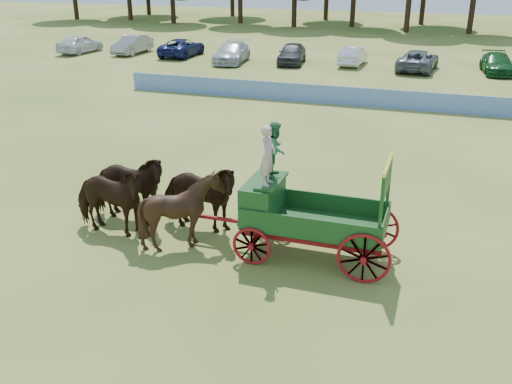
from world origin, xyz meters
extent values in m
plane|color=#A89A4C|center=(0.00, 0.00, 0.00)|extent=(160.00, 160.00, 0.00)
imported|color=#32190E|center=(-4.23, -0.43, 1.10)|extent=(2.65, 1.27, 2.21)
imported|color=#32190E|center=(-4.23, 0.67, 1.10)|extent=(2.72, 1.44, 2.21)
imported|color=#32190E|center=(-1.83, -0.43, 1.11)|extent=(2.18, 1.98, 2.21)
imported|color=#32190E|center=(-1.83, 0.67, 1.10)|extent=(2.64, 1.24, 2.21)
cube|color=maroon|center=(0.37, 0.12, 0.60)|extent=(0.12, 2.00, 0.12)
cube|color=maroon|center=(3.37, 0.12, 0.60)|extent=(0.12, 2.00, 0.12)
cube|color=maroon|center=(1.87, -0.43, 0.72)|extent=(3.80, 0.10, 0.12)
cube|color=maroon|center=(1.87, 0.67, 0.72)|extent=(3.80, 0.10, 0.12)
cube|color=maroon|center=(-0.53, 0.12, 0.75)|extent=(2.80, 0.09, 0.09)
cube|color=#1B4A18|center=(1.87, 0.12, 1.00)|extent=(3.80, 1.80, 0.10)
cube|color=#1B4A18|center=(1.87, -0.76, 1.30)|extent=(3.80, 0.06, 0.55)
cube|color=#1B4A18|center=(1.87, 1.00, 1.30)|extent=(3.80, 0.06, 0.55)
cube|color=#1B4A18|center=(3.75, 0.12, 1.30)|extent=(0.06, 1.80, 0.55)
cube|color=#1B4A18|center=(0.37, 0.12, 1.55)|extent=(0.85, 1.70, 1.05)
cube|color=#1B4A18|center=(0.62, 0.12, 2.12)|extent=(0.55, 1.50, 0.08)
cube|color=#1B4A18|center=(-0.01, 0.12, 1.35)|extent=(0.10, 1.60, 0.65)
cube|color=#1B4A18|center=(0.17, 0.12, 1.05)|extent=(0.55, 1.60, 0.06)
cube|color=#1B4A18|center=(3.67, -0.68, 1.95)|extent=(0.08, 0.08, 1.80)
cube|color=#1B4A18|center=(3.67, 0.92, 1.95)|extent=(0.08, 0.08, 1.80)
cube|color=#1B4A18|center=(3.67, 0.12, 2.55)|extent=(0.07, 1.75, 0.75)
cube|color=yellow|center=(3.67, 0.12, 2.95)|extent=(0.08, 1.80, 0.09)
cube|color=yellow|center=(3.63, 0.12, 2.55)|extent=(0.02, 1.30, 0.12)
torus|color=maroon|center=(0.37, -0.83, 0.55)|extent=(1.09, 0.09, 1.09)
torus|color=maroon|center=(0.37, 1.07, 0.55)|extent=(1.09, 0.09, 1.09)
torus|color=maroon|center=(3.37, -0.83, 0.70)|extent=(1.39, 0.09, 1.39)
torus|color=maroon|center=(3.37, 1.07, 0.70)|extent=(1.39, 0.09, 1.39)
imported|color=beige|center=(0.62, -0.23, 2.96)|extent=(0.38, 0.59, 1.60)
imported|color=#296E41|center=(0.62, 0.47, 2.92)|extent=(0.57, 0.74, 1.52)
cube|color=#214EB4|center=(-1.00, 18.00, 0.53)|extent=(26.00, 0.08, 1.05)
imported|color=silver|center=(-26.00, 29.64, 0.80)|extent=(2.24, 4.83, 1.60)
imported|color=gray|center=(-21.44, 30.73, 0.77)|extent=(1.73, 4.72, 1.54)
imported|color=navy|center=(-16.77, 30.87, 0.73)|extent=(2.43, 5.26, 1.46)
imported|color=silver|center=(-11.66, 29.26, 0.78)|extent=(2.77, 5.57, 1.56)
imported|color=#333338|center=(-7.00, 30.23, 0.80)|extent=(2.48, 4.92, 1.61)
imported|color=silver|center=(-2.34, 31.14, 0.71)|extent=(1.69, 4.38, 1.42)
imported|color=slate|center=(2.58, 30.37, 0.75)|extent=(2.95, 5.61, 1.50)
imported|color=#144C1E|center=(8.07, 31.03, 0.70)|extent=(2.45, 5.01, 1.40)
cylinder|color=#382314|center=(-44.00, 54.94, 2.25)|extent=(0.60, 0.60, 4.49)
cylinder|color=#382314|center=(-36.54, 56.37, 2.15)|extent=(0.60, 0.60, 4.29)
cylinder|color=#382314|center=(-29.33, 54.68, 2.11)|extent=(0.60, 0.60, 4.21)
cylinder|color=#382314|center=(-21.18, 57.31, 2.75)|extent=(0.60, 0.60, 5.50)
cylinder|color=#382314|center=(-13.63, 55.46, 2.18)|extent=(0.60, 0.60, 4.37)
cylinder|color=#382314|center=(-6.99, 57.89, 2.62)|extent=(0.60, 0.60, 5.25)
cylinder|color=#382314|center=(-0.26, 54.21, 2.82)|extent=(0.60, 0.60, 5.64)
cylinder|color=#382314|center=(6.43, 55.11, 2.51)|extent=(0.60, 0.60, 5.02)
cylinder|color=#382314|center=(0.80, 63.05, 2.92)|extent=(0.60, 0.60, 5.83)
camera|label=1|loc=(4.83, -13.69, 7.73)|focal=40.00mm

